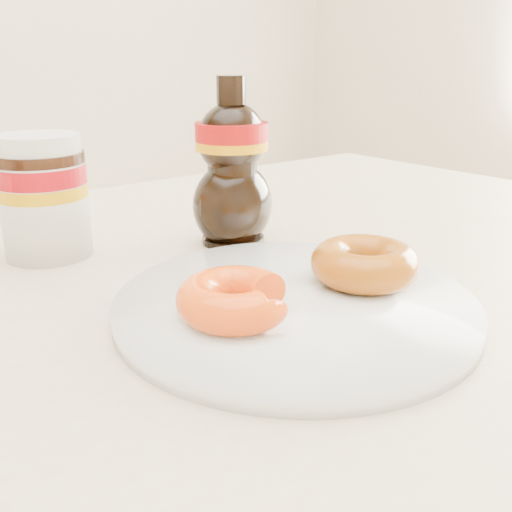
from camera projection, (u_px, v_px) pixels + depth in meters
dining_table at (179, 384)px, 0.51m from camera, size 1.40×0.90×0.75m
plate at (295, 304)px, 0.46m from camera, size 0.29×0.29×0.01m
donut_bitten at (235, 299)px, 0.41m from camera, size 0.10×0.10×0.03m
donut_whole at (364, 263)px, 0.48m from camera, size 0.09×0.09×0.03m
nutella_jar at (43, 192)px, 0.57m from camera, size 0.09×0.09×0.12m
syrup_bottle at (232, 163)px, 0.60m from camera, size 0.11×0.10×0.18m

